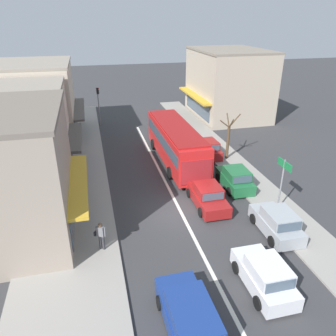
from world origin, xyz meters
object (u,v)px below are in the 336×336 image
object	(u,v)px
parked_hatchback_kerb_front	(277,223)
directional_road_sign	(283,174)
city_bus	(176,141)
wagon_behind_bus_mid	(190,319)
traffic_light_downstreet	(98,100)
sedan_adjacent_lane_lead	(207,196)
street_tree_right	(228,139)
hatchback_queue_far_back	(265,276)
parked_hatchback_kerb_second	(235,179)
parked_hatchback_kerb_third	(207,149)
pedestrian_with_handbag_near	(101,234)

from	to	relation	value
parked_hatchback_kerb_front	directional_road_sign	xyz separation A→B (m)	(1.31, 2.03, 1.97)
city_bus	parked_hatchback_kerb_front	bearing A→B (deg)	-74.96
wagon_behind_bus_mid	traffic_light_downstreet	world-z (taller)	traffic_light_downstreet
sedan_adjacent_lane_lead	street_tree_right	xyz separation A→B (m)	(4.27, 6.79, 1.22)
city_bus	sedan_adjacent_lane_lead	world-z (taller)	city_bus
directional_road_sign	hatchback_queue_far_back	bearing A→B (deg)	-125.58
directional_road_sign	sedan_adjacent_lane_lead	bearing A→B (deg)	155.92
sedan_adjacent_lane_lead	wagon_behind_bus_mid	xyz separation A→B (m)	(-3.95, -8.95, 0.08)
parked_hatchback_kerb_front	parked_hatchback_kerb_second	xyz separation A→B (m)	(-0.00, 5.68, 0.00)
sedan_adjacent_lane_lead	wagon_behind_bus_mid	bearing A→B (deg)	-113.81
wagon_behind_bus_mid	parked_hatchback_kerb_third	bearing A→B (deg)	68.15
street_tree_right	pedestrian_with_handbag_near	bearing A→B (deg)	-138.78
parked_hatchback_kerb_third	street_tree_right	bearing A→B (deg)	-34.24
sedan_adjacent_lane_lead	pedestrian_with_handbag_near	world-z (taller)	pedestrian_with_handbag_near
sedan_adjacent_lane_lead	parked_hatchback_kerb_front	bearing A→B (deg)	-54.30
city_bus	directional_road_sign	world-z (taller)	directional_road_sign
traffic_light_downstreet	street_tree_right	distance (m)	16.25
city_bus	pedestrian_with_handbag_near	bearing A→B (deg)	-123.25
sedan_adjacent_lane_lead	wagon_behind_bus_mid	size ratio (longest dim) A/B	0.93
hatchback_queue_far_back	traffic_light_downstreet	size ratio (longest dim) A/B	0.88
sedan_adjacent_lane_lead	directional_road_sign	size ratio (longest dim) A/B	1.17
parked_hatchback_kerb_front	parked_hatchback_kerb_second	distance (m)	5.68
directional_road_sign	pedestrian_with_handbag_near	size ratio (longest dim) A/B	2.21
parked_hatchback_kerb_third	parked_hatchback_kerb_second	bearing A→B (deg)	-90.03
wagon_behind_bus_mid	hatchback_queue_far_back	bearing A→B (deg)	20.23
parked_hatchback_kerb_second	directional_road_sign	xyz separation A→B (m)	(1.31, -3.64, 1.97)
sedan_adjacent_lane_lead	street_tree_right	distance (m)	8.11
parked_hatchback_kerb_third	directional_road_sign	size ratio (longest dim) A/B	1.04
hatchback_queue_far_back	parked_hatchback_kerb_front	world-z (taller)	same
parked_hatchback_kerb_second	traffic_light_downstreet	world-z (taller)	traffic_light_downstreet
parked_hatchback_kerb_second	traffic_light_downstreet	bearing A→B (deg)	116.15
parked_hatchback_kerb_front	sedan_adjacent_lane_lead	bearing A→B (deg)	125.70
parked_hatchback_kerb_second	pedestrian_with_handbag_near	size ratio (longest dim) A/B	2.30
city_bus	sedan_adjacent_lane_lead	bearing A→B (deg)	-88.31
hatchback_queue_far_back	parked_hatchback_kerb_third	bearing A→B (deg)	79.86
hatchback_queue_far_back	pedestrian_with_handbag_near	world-z (taller)	pedestrian_with_handbag_near
wagon_behind_bus_mid	street_tree_right	world-z (taller)	street_tree_right
traffic_light_downstreet	sedan_adjacent_lane_lead	bearing A→B (deg)	-73.16
sedan_adjacent_lane_lead	parked_hatchback_kerb_third	distance (m)	8.29
traffic_light_downstreet	street_tree_right	bearing A→B (deg)	-51.25
street_tree_right	pedestrian_with_handbag_near	world-z (taller)	street_tree_right
traffic_light_downstreet	wagon_behind_bus_mid	bearing A→B (deg)	-86.10
hatchback_queue_far_back	parked_hatchback_kerb_third	world-z (taller)	same
city_bus	parked_hatchback_kerb_third	world-z (taller)	city_bus
sedan_adjacent_lane_lead	parked_hatchback_kerb_front	xyz separation A→B (m)	(2.77, -3.86, 0.05)
hatchback_queue_far_back	street_tree_right	world-z (taller)	street_tree_right
sedan_adjacent_lane_lead	parked_hatchback_kerb_second	xyz separation A→B (m)	(2.77, 1.82, 0.05)
parked_hatchback_kerb_second	directional_road_sign	world-z (taller)	directional_road_sign
sedan_adjacent_lane_lead	parked_hatchback_kerb_third	size ratio (longest dim) A/B	1.13
directional_road_sign	pedestrian_with_handbag_near	world-z (taller)	directional_road_sign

